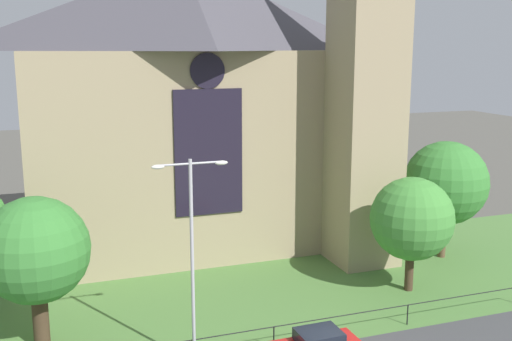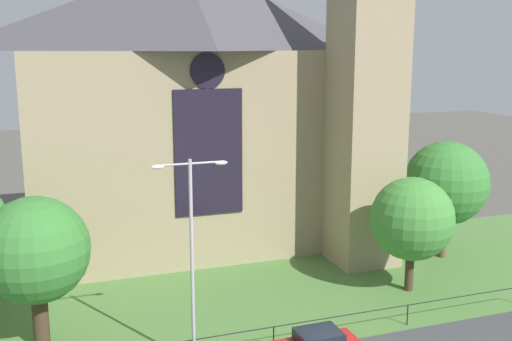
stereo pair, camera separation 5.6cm
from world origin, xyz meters
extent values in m
plane|color=#56544C|center=(0.00, 10.00, 0.00)|extent=(160.00, 160.00, 0.00)
cube|color=#517F3D|center=(0.00, 8.00, 0.00)|extent=(120.00, 20.00, 0.01)
cube|color=tan|center=(-1.76, 19.98, 7.00)|extent=(22.00, 12.00, 14.00)
pyramid|color=#47444C|center=(-1.76, 19.98, 17.00)|extent=(22.00, 12.00, 6.00)
cube|color=black|center=(-1.76, 13.93, 7.70)|extent=(4.40, 0.16, 8.00)
cylinder|color=black|center=(-1.76, 13.93, 12.80)|extent=(2.20, 0.15, 2.20)
cube|color=tan|center=(8.24, 11.98, 9.00)|extent=(4.00, 4.00, 18.00)
cylinder|color=black|center=(-1.76, 2.50, 1.10)|extent=(29.94, 0.05, 0.05)
cylinder|color=black|center=(-1.76, 2.50, 0.55)|extent=(0.06, 0.07, 1.10)
cylinder|color=black|center=(5.73, 2.50, 0.55)|extent=(0.06, 0.07, 1.10)
cylinder|color=#423021|center=(-12.27, 6.51, 1.48)|extent=(0.77, 0.77, 2.96)
sphere|color=#387F33|center=(-12.27, 6.51, 4.88)|extent=(5.11, 5.11, 5.11)
cylinder|color=#423021|center=(8.42, 6.48, 1.29)|extent=(0.51, 0.51, 2.58)
sphere|color=#428C38|center=(8.42, 6.48, 4.41)|extent=(4.90, 4.90, 4.90)
cylinder|color=brown|center=(13.90, 10.78, 1.55)|extent=(0.52, 0.52, 3.10)
sphere|color=#387F33|center=(13.90, 10.78, 5.23)|extent=(5.67, 5.67, 5.67)
cylinder|color=#B2B2B7|center=(-5.71, 2.40, 4.77)|extent=(0.16, 0.16, 9.55)
cylinder|color=#B2B2B7|center=(-6.41, 2.40, 9.35)|extent=(1.40, 0.10, 0.10)
cylinder|color=#B2B2B7|center=(-5.01, 2.40, 9.35)|extent=(1.40, 0.10, 0.10)
ellipsoid|color=white|center=(-7.11, 2.40, 9.30)|extent=(0.57, 0.26, 0.20)
ellipsoid|color=white|center=(-4.31, 2.40, 9.30)|extent=(0.57, 0.26, 0.20)
cube|color=black|center=(-0.26, 0.62, 1.23)|extent=(2.02, 1.62, 0.55)
camera|label=1|loc=(-11.74, -22.89, 14.34)|focal=43.04mm
camera|label=2|loc=(-11.69, -22.91, 14.34)|focal=43.04mm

